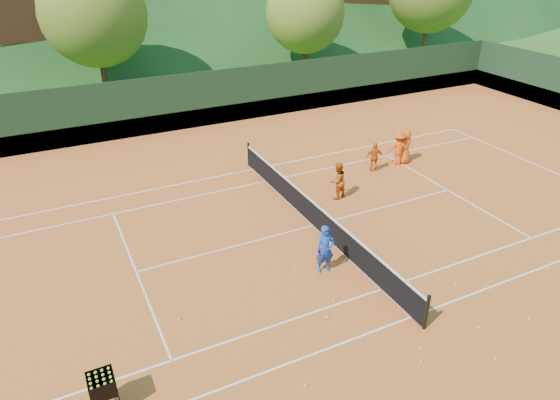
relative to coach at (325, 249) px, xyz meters
name	(u,v)px	position (x,y,z in m)	size (l,w,h in m)	color
ground	(314,226)	(1.07, 2.55, -0.82)	(400.00, 400.00, 0.00)	#2F561B
clay_court	(314,226)	(1.07, 2.55, -0.81)	(40.00, 24.00, 0.02)	#C65B20
coach	(325,249)	(0.00, 0.00, 0.00)	(0.59, 0.38, 1.61)	#1941A8
student_a	(338,181)	(2.97, 4.02, -0.04)	(0.74, 0.58, 1.53)	#CD5B12
student_b	(375,157)	(5.83, 5.51, -0.14)	(0.78, 0.32, 1.33)	#E45414
student_c	(405,146)	(7.63, 5.66, 0.00)	(0.79, 0.51, 1.62)	#E95A14
student_d	(398,148)	(7.22, 5.65, -0.02)	(1.02, 0.59, 1.58)	#FA5716
tennis_ball_0	(334,300)	(-0.49, -1.39, -0.77)	(0.07, 0.07, 0.07)	yellow
tennis_ball_1	(455,285)	(3.15, -2.42, -0.77)	(0.07, 0.07, 0.07)	yellow
tennis_ball_4	(459,258)	(4.27, -1.39, -0.77)	(0.07, 0.07, 0.07)	yellow
tennis_ball_5	(180,319)	(-4.72, -0.19, -0.77)	(0.07, 0.07, 0.07)	yellow
tennis_ball_7	(327,317)	(-1.06, -1.93, -0.77)	(0.07, 0.07, 0.07)	yellow
tennis_ball_8	(548,269)	(6.39, -3.09, -0.77)	(0.07, 0.07, 0.07)	yellow
tennis_ball_9	(143,294)	(-5.39, 1.31, -0.77)	(0.07, 0.07, 0.07)	yellow
tennis_ball_10	(496,359)	(1.92, -5.10, -0.77)	(0.07, 0.07, 0.07)	yellow
tennis_ball_12	(479,327)	(2.39, -4.09, -0.77)	(0.07, 0.07, 0.07)	yellow
tennis_ball_14	(421,349)	(0.47, -4.02, -0.77)	(0.07, 0.07, 0.07)	yellow
tennis_ball_15	(422,360)	(0.23, -4.34, -0.77)	(0.07, 0.07, 0.07)	yellow
tennis_ball_16	(306,385)	(-2.73, -3.74, -0.77)	(0.07, 0.07, 0.07)	yellow
tennis_ball_17	(296,266)	(-0.70, 0.57, -0.77)	(0.07, 0.07, 0.07)	yellow
tennis_ball_18	(456,201)	(7.03, 1.63, -0.77)	(0.07, 0.07, 0.07)	yellow
tennis_ball_21	(427,217)	(5.16, 1.19, -0.77)	(0.07, 0.07, 0.07)	yellow
tennis_ball_24	(529,318)	(3.91, -4.44, -0.77)	(0.07, 0.07, 0.07)	yellow
court_lines	(314,225)	(1.07, 2.55, -0.80)	(23.83, 11.03, 0.00)	white
tennis_net	(314,214)	(1.07, 2.55, -0.30)	(0.10, 12.07, 1.10)	black
perimeter_fence	(315,195)	(1.07, 2.55, 0.44)	(40.40, 24.24, 3.00)	#16311A
ball_hopper	(102,385)	(-7.00, -2.33, -0.06)	(0.57, 0.57, 1.00)	black
tree_b	(94,13)	(-2.93, 22.55, 4.37)	(6.40, 6.40, 8.40)	#3C2518
tree_c	(305,13)	(11.07, 21.55, 3.72)	(5.60, 5.60, 7.35)	#3F2919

